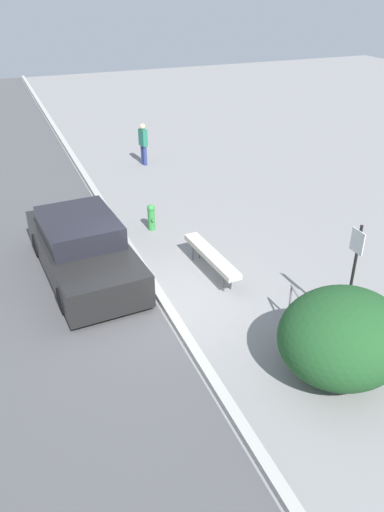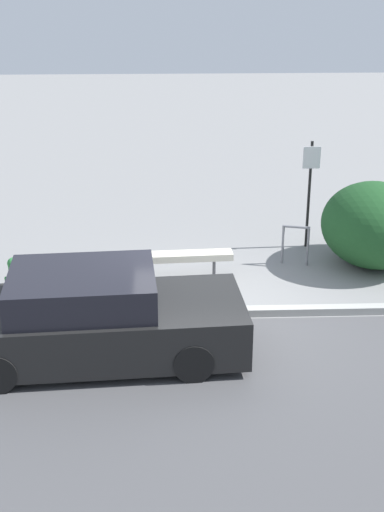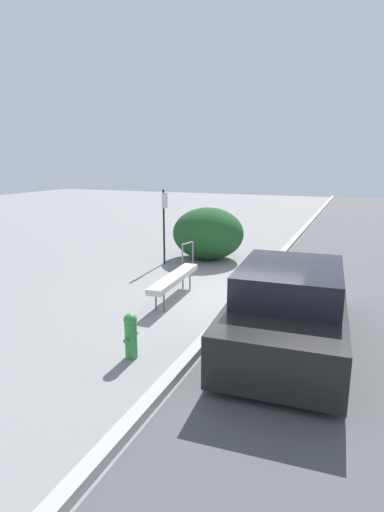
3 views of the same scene
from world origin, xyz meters
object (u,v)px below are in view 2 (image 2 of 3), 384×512
(sign_post, at_px, (310,185))
(parked_car_near, at_px, (93,319))
(bench, at_px, (172,257))
(bike_rack, at_px, (296,241))
(fire_hydrant, at_px, (15,276))

(sign_post, distance_m, parked_car_near, 6.17)
(bench, relative_size, bike_rack, 2.84)
(fire_hydrant, bearing_deg, parked_car_near, -53.86)
(bike_rack, xyz_separation_m, fire_hydrant, (-5.35, -1.32, -0.09))
(sign_post, relative_size, fire_hydrant, 3.01)
(sign_post, distance_m, fire_hydrant, 6.28)
(sign_post, bearing_deg, bike_rack, -113.38)
(bike_rack, bearing_deg, sign_post, 66.62)
(fire_hydrant, relative_size, parked_car_near, 0.17)
(bike_rack, distance_m, fire_hydrant, 5.51)
(bike_rack, bearing_deg, bench, -163.56)
(bench, height_order, bike_rack, bike_rack)
(bench, distance_m, parked_car_near, 3.07)
(sign_post, relative_size, parked_car_near, 0.50)
(bike_rack, relative_size, sign_post, 0.36)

